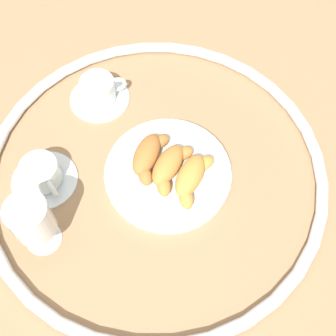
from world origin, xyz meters
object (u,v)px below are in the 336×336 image
(pastry_plate, at_px, (168,172))
(coffee_cup_far, at_px, (42,175))
(croissant_large, at_px, (148,155))
(croissant_extra, at_px, (192,177))
(juice_glass_left, at_px, (32,220))
(coffee_cup_near, at_px, (99,92))
(croissant_small, at_px, (169,166))

(pastry_plate, relative_size, coffee_cup_far, 1.93)
(pastry_plate, distance_m, croissant_large, 0.06)
(croissant_extra, xyz_separation_m, juice_glass_left, (0.29, -0.09, 0.05))
(croissant_large, height_order, coffee_cup_far, croissant_large)
(croissant_large, distance_m, coffee_cup_far, 0.22)
(croissant_large, distance_m, coffee_cup_near, 0.21)
(croissant_extra, relative_size, coffee_cup_far, 0.91)
(croissant_extra, xyz_separation_m, coffee_cup_near, (0.01, -0.30, -0.01))
(pastry_plate, distance_m, juice_glass_left, 0.29)
(pastry_plate, relative_size, croissant_small, 2.07)
(coffee_cup_far, relative_size, juice_glass_left, 0.97)
(coffee_cup_near, bearing_deg, juice_glass_left, 36.75)
(croissant_small, bearing_deg, croissant_large, -69.12)
(croissant_extra, distance_m, juice_glass_left, 0.31)
(croissant_small, distance_m, coffee_cup_far, 0.26)
(pastry_plate, xyz_separation_m, juice_glass_left, (0.27, -0.04, 0.08))
(juice_glass_left, bearing_deg, croissant_extra, 162.36)
(juice_glass_left, bearing_deg, croissant_small, 170.37)
(croissant_large, relative_size, coffee_cup_near, 0.89)
(pastry_plate, xyz_separation_m, croissant_extra, (-0.02, 0.05, 0.03))
(croissant_small, xyz_separation_m, coffee_cup_far, (0.21, -0.15, -0.01))
(croissant_large, xyz_separation_m, croissant_extra, (-0.04, 0.09, 0.00))
(coffee_cup_far, height_order, juice_glass_left, juice_glass_left)
(croissant_extra, relative_size, coffee_cup_near, 0.91)
(croissant_large, xyz_separation_m, croissant_small, (-0.02, 0.05, 0.00))
(croissant_extra, distance_m, coffee_cup_near, 0.30)
(coffee_cup_near, relative_size, juice_glass_left, 0.97)
(croissant_extra, bearing_deg, croissant_small, -68.39)
(pastry_plate, distance_m, coffee_cup_far, 0.25)
(croissant_extra, bearing_deg, coffee_cup_far, -41.67)
(coffee_cup_near, bearing_deg, croissant_small, 88.80)
(croissant_small, bearing_deg, croissant_extra, 111.61)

